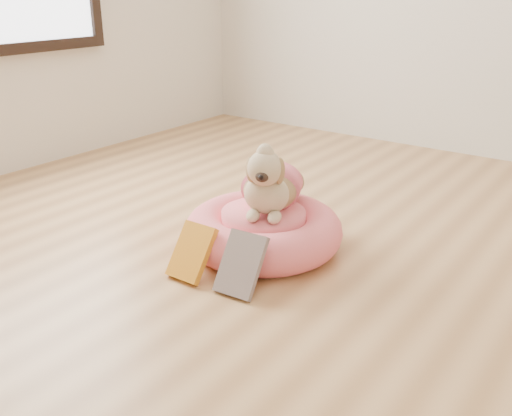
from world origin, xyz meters
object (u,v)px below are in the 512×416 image
Objects in this scene: book_yellow at (192,252)px; book_white at (241,264)px; pet_bed at (263,231)px; dog at (270,173)px.

book_yellow is 0.94× the size of book_white.
book_yellow is 0.21m from book_white.
book_yellow is (-0.08, -0.34, 0.02)m from pet_bed.
pet_bed is at bearing 107.71° from book_white.
book_yellow is at bearing -179.07° from book_white.
pet_bed is 0.24m from dog.
dog is at bearing 76.48° from book_yellow.
pet_bed is at bearing -125.58° from dog.
book_yellow is at bearing -127.34° from dog.
dog is 0.44m from book_yellow.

